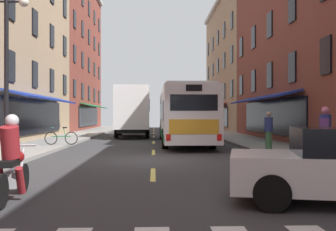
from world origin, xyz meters
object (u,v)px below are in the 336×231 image
object	(u,v)px
pedestrian_mid	(269,130)
transit_bus	(183,115)
street_lamp_twin	(6,70)
bicycle_near	(61,138)
pedestrian_near	(325,133)
motorcycle_rider	(12,164)
sedan_near	(137,125)
box_truck	(133,112)

from	to	relation	value
pedestrian_mid	transit_bus	bearing A→B (deg)	82.37
street_lamp_twin	transit_bus	bearing A→B (deg)	57.39
bicycle_near	pedestrian_near	size ratio (longest dim) A/B	0.96
transit_bus	pedestrian_mid	world-z (taller)	transit_bus
motorcycle_rider	pedestrian_near	distance (m)	9.44
sedan_near	motorcycle_rider	world-z (taller)	motorcycle_rider
motorcycle_rider	street_lamp_twin	distance (m)	6.04
box_truck	pedestrian_near	xyz separation A→B (m)	(7.10, -17.25, -0.85)
pedestrian_near	street_lamp_twin	world-z (taller)	street_lamp_twin
transit_bus	street_lamp_twin	world-z (taller)	street_lamp_twin
transit_bus	pedestrian_near	xyz separation A→B (m)	(3.76, -10.62, -0.59)
pedestrian_near	street_lamp_twin	distance (m)	10.45
sedan_near	street_lamp_twin	distance (m)	26.00
box_truck	street_lamp_twin	distance (m)	17.10
bicycle_near	pedestrian_mid	distance (m)	10.37
bicycle_near	street_lamp_twin	world-z (taller)	street_lamp_twin
sedan_near	street_lamp_twin	bearing A→B (deg)	-96.91
sedan_near	pedestrian_near	distance (m)	27.14
street_lamp_twin	sedan_near	bearing A→B (deg)	83.09
sedan_near	pedestrian_near	bearing A→B (deg)	-74.77
motorcycle_rider	pedestrian_mid	distance (m)	11.98
bicycle_near	box_truck	bearing A→B (deg)	71.27
pedestrian_mid	street_lamp_twin	distance (m)	10.76
street_lamp_twin	pedestrian_near	bearing A→B (deg)	-2.70
transit_bus	sedan_near	bearing A→B (deg)	102.22
transit_bus	motorcycle_rider	world-z (taller)	transit_bus
box_truck	motorcycle_rider	distance (m)	21.98
transit_bus	pedestrian_mid	xyz separation A→B (m)	(3.27, -6.12, -0.68)
motorcycle_rider	street_lamp_twin	bearing A→B (deg)	111.68
bicycle_near	street_lamp_twin	size ratio (longest dim) A/B	0.32
box_truck	bicycle_near	xyz separation A→B (m)	(-3.16, -9.33, -1.44)
sedan_near	box_truck	bearing A→B (deg)	-89.81
sedan_near	pedestrian_near	world-z (taller)	pedestrian_near
sedan_near	transit_bus	bearing A→B (deg)	-77.78
pedestrian_near	transit_bus	bearing A→B (deg)	138.51
motorcycle_rider	pedestrian_near	bearing A→B (deg)	29.66
pedestrian_near	pedestrian_mid	world-z (taller)	pedestrian_near
box_truck	street_lamp_twin	xyz separation A→B (m)	(-3.14, -16.77, 1.16)
motorcycle_rider	bicycle_near	bearing A→B (deg)	99.32
bicycle_near	sedan_near	bearing A→B (deg)	80.27
sedan_near	bicycle_near	size ratio (longest dim) A/B	2.80
transit_bus	motorcycle_rider	bearing A→B (deg)	-106.19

